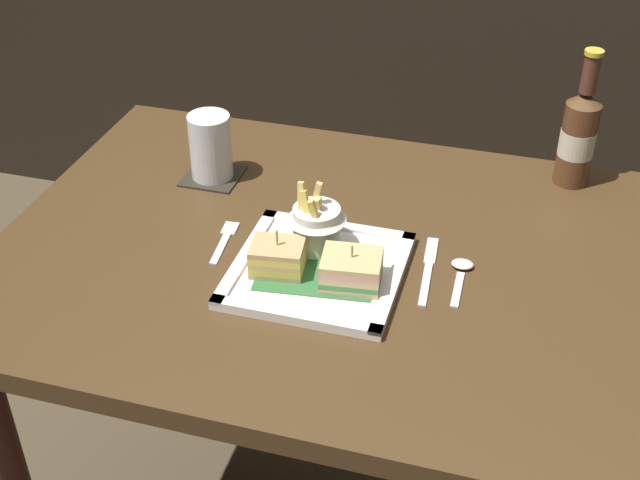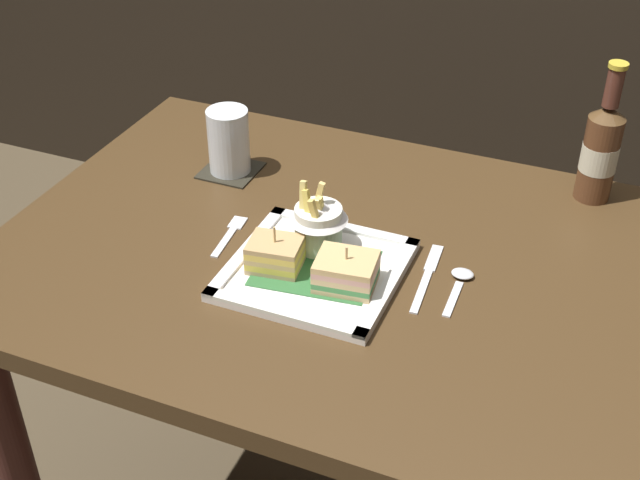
{
  "view_description": "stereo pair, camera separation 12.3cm",
  "coord_description": "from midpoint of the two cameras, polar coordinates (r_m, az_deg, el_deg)",
  "views": [
    {
      "loc": [
        0.31,
        -1.08,
        1.56
      ],
      "look_at": [
        0.01,
        -0.03,
        0.8
      ],
      "focal_mm": 47.82,
      "sensor_mm": 36.0,
      "label": 1
    },
    {
      "loc": [
        0.43,
        -1.04,
        1.56
      ],
      "look_at": [
        0.01,
        -0.03,
        0.8
      ],
      "focal_mm": 47.82,
      "sensor_mm": 36.0,
      "label": 2
    }
  ],
  "objects": [
    {
      "name": "fork",
      "position": [
        1.41,
        -8.89,
        -0.04
      ],
      "size": [
        0.03,
        0.12,
        0.0
      ],
      "color": "silver",
      "rests_on": "dining_table"
    },
    {
      "name": "knife",
      "position": [
        1.33,
        4.66,
        -1.92
      ],
      "size": [
        0.03,
        0.18,
        0.0
      ],
      "color": "silver",
      "rests_on": "dining_table"
    },
    {
      "name": "beer_bottle",
      "position": [
        1.56,
        14.75,
        6.75
      ],
      "size": [
        0.06,
        0.06,
        0.25
      ],
      "color": "brown",
      "rests_on": "dining_table"
    },
    {
      "name": "fries_cup",
      "position": [
        1.33,
        -2.89,
        1.24
      ],
      "size": [
        0.09,
        0.09,
        0.12
      ],
      "color": "silver",
      "rests_on": "square_plate"
    },
    {
      "name": "dining_table",
      "position": [
        1.46,
        -2.3,
        -5.04
      ],
      "size": [
        1.05,
        0.8,
        0.76
      ],
      "color": "#442F19",
      "rests_on": "ground_plane"
    },
    {
      "name": "sandwich_half_left",
      "position": [
        1.3,
        -5.57,
        -1.26
      ],
      "size": [
        0.09,
        0.07,
        0.07
      ],
      "color": "tan",
      "rests_on": "square_plate"
    },
    {
      "name": "spoon",
      "position": [
        1.33,
        6.84,
        -2.1
      ],
      "size": [
        0.03,
        0.12,
        0.01
      ],
      "color": "silver",
      "rests_on": "dining_table"
    },
    {
      "name": "water_glass",
      "position": [
        1.56,
        -9.59,
        5.94
      ],
      "size": [
        0.08,
        0.08,
        0.12
      ],
      "color": "silver",
      "rests_on": "dining_table"
    },
    {
      "name": "drink_coaster",
      "position": [
        1.59,
        -9.4,
        4.17
      ],
      "size": [
        0.1,
        0.1,
        0.0
      ],
      "primitive_type": "cube",
      "color": "#29261C",
      "rests_on": "dining_table"
    },
    {
      "name": "square_plate",
      "position": [
        1.32,
        -2.82,
        -2.13
      ],
      "size": [
        0.26,
        0.26,
        0.02
      ],
      "color": "white",
      "rests_on": "dining_table"
    },
    {
      "name": "sandwich_half_right",
      "position": [
        1.27,
        -0.65,
        -2.11
      ],
      "size": [
        0.1,
        0.08,
        0.07
      ],
      "color": "tan",
      "rests_on": "square_plate"
    }
  ]
}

